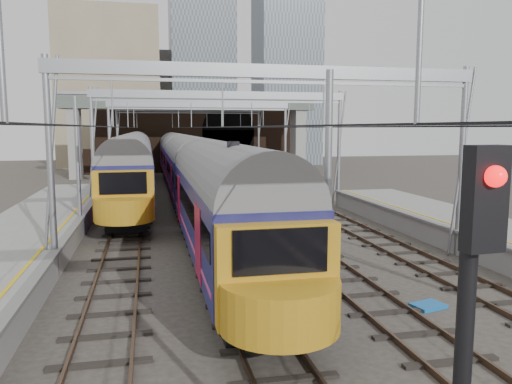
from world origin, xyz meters
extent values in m
plane|color=#38332D|center=(0.00, 0.00, 0.00)|extent=(160.00, 160.00, 0.00)
cube|color=slate|center=(-8.15, 2.50, 1.05)|extent=(0.35, 55.00, 0.12)
cube|color=#4C3828|center=(-6.72, 15.00, 0.09)|extent=(0.08, 80.00, 0.16)
cube|color=#4C3828|center=(-5.28, 15.00, 0.09)|extent=(0.08, 80.00, 0.16)
cube|color=black|center=(-6.00, 15.00, 0.01)|extent=(2.40, 80.00, 0.14)
cube|color=#4C3828|center=(-2.72, 15.00, 0.09)|extent=(0.08, 80.00, 0.16)
cube|color=#4C3828|center=(-1.28, 15.00, 0.09)|extent=(0.08, 80.00, 0.16)
cube|color=black|center=(-2.00, 15.00, 0.01)|extent=(2.40, 80.00, 0.14)
cube|color=#4C3828|center=(1.28, 15.00, 0.09)|extent=(0.08, 80.00, 0.16)
cube|color=#4C3828|center=(2.72, 15.00, 0.09)|extent=(0.08, 80.00, 0.16)
cube|color=black|center=(2.00, 15.00, 0.01)|extent=(2.40, 80.00, 0.14)
cube|color=#4C3828|center=(5.28, 15.00, 0.09)|extent=(0.08, 80.00, 0.16)
cube|color=#4C3828|center=(6.72, 15.00, 0.09)|extent=(0.08, 80.00, 0.16)
cube|color=black|center=(6.00, 15.00, 0.01)|extent=(2.40, 80.00, 0.14)
cylinder|color=gray|center=(-8.20, 8.00, 4.00)|extent=(0.24, 0.24, 8.00)
cylinder|color=gray|center=(8.20, 8.00, 4.00)|extent=(0.24, 0.24, 8.00)
cube|color=gray|center=(0.00, 8.00, 7.60)|extent=(16.80, 0.28, 0.50)
cylinder|color=gray|center=(-8.20, 22.00, 4.00)|extent=(0.24, 0.24, 8.00)
cylinder|color=gray|center=(8.20, 22.00, 4.00)|extent=(0.24, 0.24, 8.00)
cube|color=gray|center=(0.00, 22.00, 7.60)|extent=(16.80, 0.28, 0.50)
cylinder|color=gray|center=(-8.20, 36.00, 4.00)|extent=(0.24, 0.24, 8.00)
cylinder|color=gray|center=(8.20, 36.00, 4.00)|extent=(0.24, 0.24, 8.00)
cube|color=gray|center=(0.00, 36.00, 7.60)|extent=(16.80, 0.28, 0.50)
cylinder|color=gray|center=(-8.20, 48.00, 4.00)|extent=(0.24, 0.24, 8.00)
cylinder|color=gray|center=(8.20, 48.00, 4.00)|extent=(0.24, 0.24, 8.00)
cube|color=gray|center=(0.00, 48.00, 7.60)|extent=(16.80, 0.28, 0.50)
cube|color=black|center=(-6.00, 15.00, 5.50)|extent=(0.03, 80.00, 0.03)
cube|color=black|center=(-2.00, 15.00, 5.50)|extent=(0.03, 80.00, 0.03)
cube|color=black|center=(2.00, 15.00, 5.50)|extent=(0.03, 80.00, 0.03)
cube|color=black|center=(6.00, 15.00, 5.50)|extent=(0.03, 80.00, 0.03)
cube|color=#301F15|center=(2.00, 52.00, 4.50)|extent=(26.00, 2.00, 9.00)
cube|color=black|center=(5.00, 50.98, 2.60)|extent=(6.50, 0.10, 5.20)
cylinder|color=black|center=(5.00, 50.98, 5.20)|extent=(6.50, 0.10, 6.50)
cube|color=#301F15|center=(-10.00, 51.00, 1.50)|extent=(6.00, 1.50, 3.00)
cube|color=gray|center=(-12.50, 46.00, 4.10)|extent=(1.20, 2.50, 8.20)
cube|color=gray|center=(12.50, 46.00, 4.10)|extent=(1.20, 2.50, 8.20)
cube|color=#58635A|center=(0.00, 46.00, 8.20)|extent=(28.00, 3.00, 1.40)
cube|color=gray|center=(0.00, 46.00, 9.10)|extent=(28.00, 3.00, 0.30)
cube|color=tan|center=(-10.00, 66.00, 11.00)|extent=(14.00, 12.00, 22.00)
cube|color=#4C5660|center=(4.00, 72.00, 16.00)|extent=(10.00, 10.00, 32.00)
cube|color=gray|center=(-2.00, 80.00, 9.00)|extent=(18.00, 14.00, 18.00)
cube|color=black|center=(-2.00, 33.04, 0.35)|extent=(2.24, 66.50, 0.70)
cube|color=#15164B|center=(-2.00, 33.04, 2.28)|extent=(2.86, 66.50, 2.55)
cylinder|color=slate|center=(-2.00, 33.04, 3.55)|extent=(2.80, 66.00, 2.80)
cube|color=black|center=(-2.00, 33.04, 2.68)|extent=(2.88, 65.30, 0.77)
cube|color=#C43D7B|center=(-2.00, 33.04, 1.56)|extent=(2.88, 65.50, 0.12)
cube|color=#B68117|center=(-2.00, -0.36, 2.18)|extent=(2.80, 0.60, 2.35)
cube|color=black|center=(-2.00, -0.53, 2.79)|extent=(2.14, 0.08, 1.02)
cube|color=black|center=(-6.00, 31.03, 0.35)|extent=(2.32, 34.16, 0.70)
cube|color=#15164B|center=(-6.00, 31.03, 2.32)|extent=(2.95, 34.16, 2.64)
cylinder|color=slate|center=(-6.00, 31.03, 3.64)|extent=(2.90, 33.66, 2.90)
cube|color=black|center=(-6.00, 31.03, 2.74)|extent=(2.97, 32.96, 0.79)
cube|color=#C43D7B|center=(-6.00, 31.03, 1.58)|extent=(2.97, 33.16, 0.13)
cube|color=#B68117|center=(-6.00, 13.80, 2.22)|extent=(2.90, 0.60, 2.44)
cube|color=black|center=(-6.00, 13.63, 2.85)|extent=(2.22, 0.08, 1.06)
cylinder|color=black|center=(-2.26, 4.27, 2.45)|extent=(0.16, 0.16, 4.90)
cube|color=black|center=(-2.26, 4.09, 4.59)|extent=(0.36, 0.18, 0.92)
sphere|color=red|center=(-2.26, 3.97, 4.80)|extent=(0.18, 0.18, 0.18)
cube|color=black|center=(-1.82, -6.92, 4.83)|extent=(0.39, 0.20, 0.97)
sphere|color=red|center=(-1.82, -7.04, 5.04)|extent=(0.19, 0.19, 0.19)
cube|color=#175FAC|center=(-1.07, 7.96, 0.05)|extent=(0.92, 0.77, 0.09)
cube|color=#175FAC|center=(3.48, 2.44, 0.06)|extent=(1.12, 0.91, 0.11)
camera|label=1|loc=(-4.76, -10.82, 5.46)|focal=35.00mm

